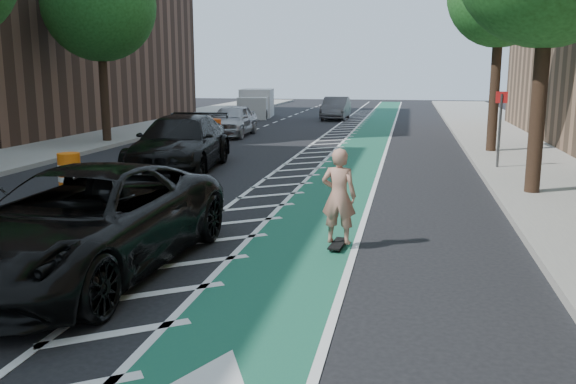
% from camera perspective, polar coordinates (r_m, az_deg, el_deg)
% --- Properties ---
extents(ground, '(120.00, 120.00, 0.00)m').
position_cam_1_polar(ground, '(9.60, -20.11, -8.25)').
color(ground, black).
rests_on(ground, ground).
extents(bike_lane, '(2.00, 90.00, 0.01)m').
position_cam_1_polar(bike_lane, '(18.05, 5.17, 1.37)').
color(bike_lane, '#175344').
rests_on(bike_lane, ground).
extents(buffer_strip, '(1.40, 90.00, 0.01)m').
position_cam_1_polar(buffer_strip, '(18.26, 0.48, 1.53)').
color(buffer_strip, silver).
rests_on(buffer_strip, ground).
extents(curb_right, '(0.12, 90.00, 0.16)m').
position_cam_1_polar(curb_right, '(18.07, 18.05, 1.11)').
color(curb_right, gray).
rests_on(curb_right, ground).
extents(curb_left, '(0.12, 90.00, 0.16)m').
position_cam_1_polar(curb_left, '(21.53, -22.50, 2.37)').
color(curb_left, gray).
rests_on(curb_left, ground).
extents(tree_l_d, '(4.20, 4.20, 7.90)m').
position_cam_1_polar(tree_l_d, '(27.03, -17.73, 16.45)').
color(tree_l_d, '#382619').
rests_on(tree_l_d, ground).
extents(sign_post, '(0.35, 0.08, 2.47)m').
position_cam_1_polar(sign_post, '(19.95, 19.19, 5.64)').
color(sign_post, '#4C4C4C').
rests_on(sign_post, ground).
extents(skateboard, '(0.29, 0.79, 0.10)m').
position_cam_1_polar(skateboard, '(10.87, 4.71, -4.84)').
color(skateboard, black).
rests_on(skateboard, ground).
extents(skateboarder, '(0.65, 0.46, 1.69)m').
position_cam_1_polar(skateboarder, '(10.67, 4.78, -0.37)').
color(skateboarder, tan).
rests_on(skateboarder, skateboard).
extents(suv_near, '(3.01, 6.01, 1.63)m').
position_cam_1_polar(suv_near, '(9.88, -18.58, -2.66)').
color(suv_near, black).
rests_on(suv_near, ground).
extents(suv_far, '(2.99, 6.08, 1.70)m').
position_cam_1_polar(suv_far, '(19.42, -10.07, 4.47)').
color(suv_far, black).
rests_on(suv_far, ground).
extents(car_silver, '(1.88, 4.45, 1.50)m').
position_cam_1_polar(car_silver, '(29.66, -5.24, 6.70)').
color(car_silver, '#A9AAAF').
rests_on(car_silver, ground).
extents(car_grey, '(1.56, 4.37, 1.44)m').
position_cam_1_polar(car_grey, '(39.92, 4.49, 7.83)').
color(car_grey, '#59585E').
rests_on(car_grey, ground).
extents(box_truck, '(2.54, 4.71, 1.87)m').
position_cam_1_polar(box_truck, '(41.47, -3.02, 8.18)').
color(box_truck, silver).
rests_on(box_truck, ground).
extents(barrel_a, '(0.73, 0.73, 1.00)m').
position_cam_1_polar(barrel_a, '(16.90, -19.75, 1.67)').
color(barrel_a, orange).
rests_on(barrel_a, ground).
extents(barrel_b, '(0.59, 0.59, 0.81)m').
position_cam_1_polar(barrel_b, '(19.77, -12.88, 3.11)').
color(barrel_b, '#E74C0C').
rests_on(barrel_b, ground).
extents(barrel_c, '(0.75, 0.75, 1.02)m').
position_cam_1_polar(barrel_c, '(27.06, -6.89, 5.66)').
color(barrel_c, '#DE470B').
rests_on(barrel_c, ground).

